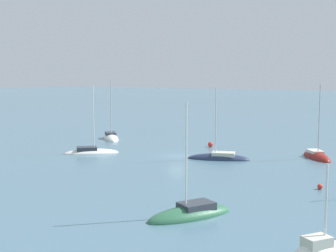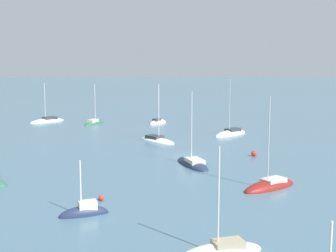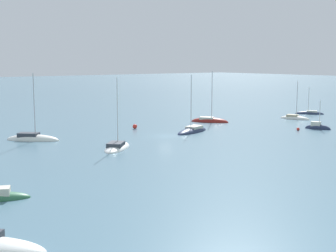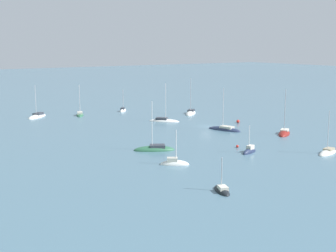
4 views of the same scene
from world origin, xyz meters
The scene contains 12 objects.
ground_plane centered at (0.00, 0.00, 0.00)m, with size 600.00×600.00×0.00m, color slate.
sailboat_0 centered at (34.70, 19.09, 0.11)m, with size 7.71×4.88×9.58m.
sailboat_2 centered at (12.29, 4.63, 0.10)m, with size 8.01×7.77×10.83m.
sailboat_3 centered at (-35.87, -1.12, 0.08)m, with size 3.87×6.85×8.97m.
sailboat_5 centered at (-17.96, -8.68, 0.08)m, with size 6.47×7.70×11.36m.
sailboat_7 centered at (19.34, -9.42, 0.09)m, with size 7.90×8.03×11.57m.
sailboat_8 centered at (35.10, 4.82, 0.09)m, with size 4.82×4.53×7.60m.
sailboat_9 centered at (-27.14, 10.74, 0.12)m, with size 2.96×4.88×6.15m.
sailboat_10 centered at (-6.43, -0.61, 0.08)m, with size 9.13×5.47×10.94m.
sailboat_12 centered at (38.32, 30.50, 0.09)m, with size 7.92×8.17×9.89m.
mooring_buoy_0 centered at (-0.57, -10.16, 0.43)m, with size 0.85×0.85×0.85m.
mooring_buoy_1 centered at (-22.63, 9.78, 0.28)m, with size 0.56×0.56×0.56m.
Camera 2 is at (-69.23, 3.15, 14.49)m, focal length 50.00 mm.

